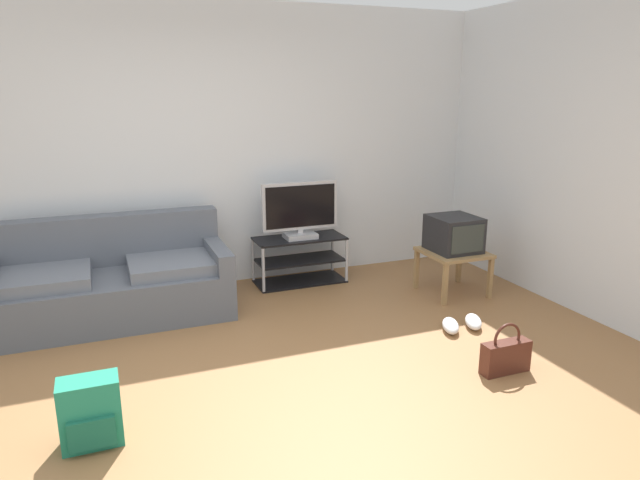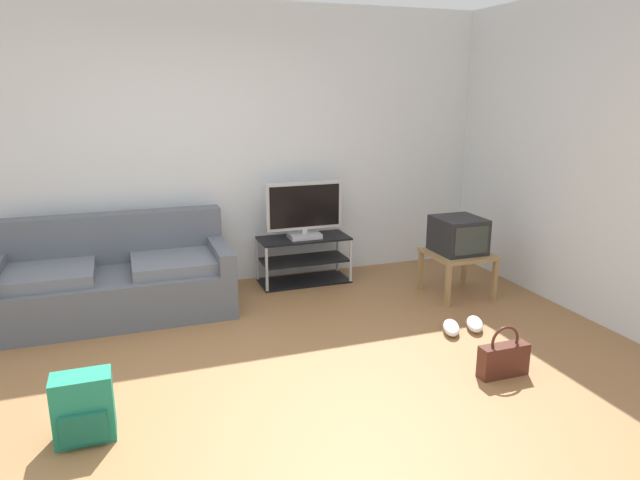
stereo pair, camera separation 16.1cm
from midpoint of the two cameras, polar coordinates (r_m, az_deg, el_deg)
The scene contains 11 objects.
ground_plane at distance 3.69m, azimuth -7.24°, elevation -16.33°, with size 9.00×9.80×0.02m, color olive.
wall_back at distance 5.60m, azimuth -14.09°, elevation 8.86°, with size 9.00×0.10×2.70m, color silver.
wall_right at distance 5.47m, azimuth 22.58°, elevation 8.04°, with size 0.10×3.60×2.70m, color silver.
couch at distance 5.20m, azimuth -21.10°, elevation -4.01°, with size 1.95×0.90×0.83m.
tv_stand at distance 5.72m, azimuth -2.85°, elevation -2.01°, with size 0.90×0.40×0.47m.
flat_tv at distance 5.58m, azimuth -2.84°, elevation 2.94°, with size 0.77×0.22×0.56m.
side_table at distance 5.51m, azimuth 12.43°, elevation -1.68°, with size 0.55×0.55×0.42m.
crt_tv at distance 5.46m, azimuth 12.47°, elevation 0.62°, with size 0.42×0.44×0.33m.
backpack at distance 3.50m, azimuth -23.30°, elevation -15.65°, with size 0.32×0.26×0.39m.
handbag at distance 4.16m, azimuth 17.07°, elevation -11.01°, with size 0.35×0.11×0.36m.
sneakers_pair at distance 4.81m, azimuth 13.13°, elevation -8.18°, with size 0.46×0.31×0.09m.
Camera 1 is at (-0.81, -3.05, 1.90)m, focal length 31.88 mm.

